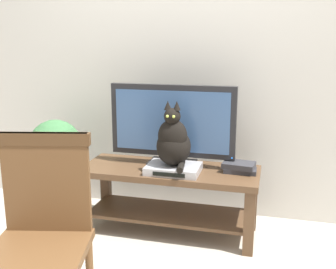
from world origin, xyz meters
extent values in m
plane|color=#ADA393|center=(0.00, 0.00, 0.00)|extent=(12.00, 12.00, 0.00)
cube|color=beige|center=(0.00, 0.96, 1.40)|extent=(7.00, 0.12, 2.80)
cube|color=#513823|center=(-0.03, 0.46, 0.47)|extent=(1.28, 0.49, 0.04)
cube|color=#513823|center=(-0.62, 0.27, 0.22)|extent=(0.07, 0.07, 0.45)
cube|color=#513823|center=(0.56, 0.27, 0.22)|extent=(0.07, 0.07, 0.45)
cube|color=#513823|center=(-0.62, 0.66, 0.22)|extent=(0.07, 0.07, 0.45)
cube|color=#513823|center=(0.56, 0.66, 0.22)|extent=(0.07, 0.07, 0.45)
cube|color=#513823|center=(-0.03, 0.46, 0.14)|extent=(1.18, 0.41, 0.02)
cube|color=black|center=(-0.03, 0.54, 0.51)|extent=(0.34, 0.20, 0.03)
cube|color=black|center=(-0.03, 0.54, 0.55)|extent=(0.06, 0.04, 0.05)
cube|color=black|center=(-0.03, 0.54, 0.83)|extent=(0.92, 0.05, 0.52)
cube|color=#385684|center=(-0.03, 0.51, 0.83)|extent=(0.84, 0.01, 0.44)
sphere|color=#2672F2|center=(0.41, 0.51, 0.59)|extent=(0.01, 0.01, 0.01)
cube|color=#ADADB2|center=(0.02, 0.38, 0.52)|extent=(0.37, 0.27, 0.05)
cube|color=black|center=(0.02, 0.24, 0.52)|extent=(0.22, 0.01, 0.03)
ellipsoid|color=black|center=(0.02, 0.38, 0.68)|extent=(0.24, 0.24, 0.26)
ellipsoid|color=black|center=(0.02, 0.35, 0.76)|extent=(0.20, 0.15, 0.24)
sphere|color=black|center=(0.02, 0.34, 0.90)|extent=(0.11, 0.11, 0.11)
cone|color=black|center=(-0.01, 0.34, 0.98)|extent=(0.05, 0.05, 0.06)
cone|color=black|center=(0.05, 0.34, 0.98)|extent=(0.05, 0.05, 0.06)
sphere|color=#B2C64C|center=(0.00, 0.29, 0.91)|extent=(0.02, 0.02, 0.02)
sphere|color=#B2C64C|center=(0.04, 0.29, 0.91)|extent=(0.02, 0.02, 0.02)
cylinder|color=black|center=(0.09, 0.30, 0.57)|extent=(0.07, 0.19, 0.04)
cube|color=brown|center=(-0.34, -0.78, 0.45)|extent=(0.54, 0.54, 0.04)
cube|color=brown|center=(-0.38, -0.58, 0.72)|extent=(0.42, 0.13, 0.50)
cube|color=#4D331C|center=(-0.38, -0.58, 0.94)|extent=(0.44, 0.14, 0.06)
cube|color=#2D2D33|center=(0.47, 0.49, 0.51)|extent=(0.22, 0.12, 0.03)
cube|color=#2D2D33|center=(0.46, 0.50, 0.54)|extent=(0.23, 0.18, 0.04)
cylinder|color=#9E6B4C|center=(-0.95, 0.47, 0.13)|extent=(0.28, 0.28, 0.26)
cylinder|color=#332319|center=(-0.95, 0.47, 0.25)|extent=(0.25, 0.25, 0.02)
cylinder|color=#4C3823|center=(-0.95, 0.47, 0.35)|extent=(0.04, 0.04, 0.17)
sphere|color=#386B3D|center=(-0.95, 0.47, 0.60)|extent=(0.41, 0.41, 0.41)
camera|label=1|loc=(0.66, -2.24, 1.41)|focal=43.19mm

